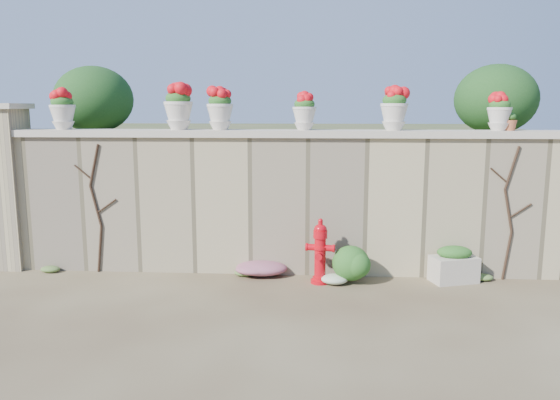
# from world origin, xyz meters

# --- Properties ---
(ground) EXTENTS (80.00, 80.00, 0.00)m
(ground) POSITION_xyz_m (0.00, 0.00, 0.00)
(ground) COLOR #483724
(ground) RESTS_ON ground
(stone_wall) EXTENTS (8.00, 0.40, 2.00)m
(stone_wall) POSITION_xyz_m (0.00, 1.80, 1.00)
(stone_wall) COLOR tan
(stone_wall) RESTS_ON ground
(wall_cap) EXTENTS (8.10, 0.52, 0.10)m
(wall_cap) POSITION_xyz_m (0.00, 1.80, 2.05)
(wall_cap) COLOR beige
(wall_cap) RESTS_ON stone_wall
(gate_pillar) EXTENTS (0.72, 0.72, 2.48)m
(gate_pillar) POSITION_xyz_m (-4.15, 1.80, 1.26)
(gate_pillar) COLOR tan
(gate_pillar) RESTS_ON ground
(raised_fill) EXTENTS (9.00, 6.00, 2.00)m
(raised_fill) POSITION_xyz_m (0.00, 5.00, 1.00)
(raised_fill) COLOR #384C23
(raised_fill) RESTS_ON ground
(back_shrub_left) EXTENTS (1.30, 1.30, 1.10)m
(back_shrub_left) POSITION_xyz_m (-3.20, 3.00, 2.55)
(back_shrub_left) COLOR #143814
(back_shrub_left) RESTS_ON raised_fill
(back_shrub_right) EXTENTS (1.30, 1.30, 1.10)m
(back_shrub_right) POSITION_xyz_m (3.40, 3.00, 2.55)
(back_shrub_right) COLOR #143814
(back_shrub_right) RESTS_ON raised_fill
(vine_left) EXTENTS (0.60, 0.04, 1.91)m
(vine_left) POSITION_xyz_m (-2.67, 1.58, 0.99)
(vine_left) COLOR black
(vine_left) RESTS_ON ground
(vine_right) EXTENTS (0.60, 0.04, 1.91)m
(vine_right) POSITION_xyz_m (3.23, 1.58, 0.99)
(vine_right) COLOR black
(vine_right) RESTS_ON ground
(fire_hydrant) EXTENTS (0.40, 0.28, 0.91)m
(fire_hydrant) POSITION_xyz_m (0.60, 1.27, 0.46)
(fire_hydrant) COLOR red
(fire_hydrant) RESTS_ON ground
(planter_box) EXTENTS (0.70, 0.53, 0.52)m
(planter_box) POSITION_xyz_m (2.47, 1.44, 0.24)
(planter_box) COLOR beige
(planter_box) RESTS_ON ground
(green_shrub) EXTENTS (0.68, 0.61, 0.65)m
(green_shrub) POSITION_xyz_m (1.08, 1.25, 0.32)
(green_shrub) COLOR #1E5119
(green_shrub) RESTS_ON ground
(magenta_clump) EXTENTS (0.99, 0.66, 0.26)m
(magenta_clump) POSITION_xyz_m (-0.22, 1.48, 0.13)
(magenta_clump) COLOR #CE298B
(magenta_clump) RESTS_ON ground
(white_flowers) EXTENTS (0.48, 0.38, 0.17)m
(white_flowers) POSITION_xyz_m (0.76, 1.17, 0.09)
(white_flowers) COLOR white
(white_flowers) RESTS_ON ground
(urn_pot_0) EXTENTS (0.37, 0.37, 0.58)m
(urn_pot_0) POSITION_xyz_m (-3.19, 1.80, 2.39)
(urn_pot_0) COLOR beige
(urn_pot_0) RESTS_ON wall_cap
(urn_pot_1) EXTENTS (0.42, 0.42, 0.65)m
(urn_pot_1) POSITION_xyz_m (-1.47, 1.80, 2.42)
(urn_pot_1) COLOR beige
(urn_pot_1) RESTS_ON wall_cap
(urn_pot_2) EXTENTS (0.38, 0.38, 0.60)m
(urn_pot_2) POSITION_xyz_m (-0.86, 1.80, 2.40)
(urn_pot_2) COLOR beige
(urn_pot_2) RESTS_ON wall_cap
(urn_pot_3) EXTENTS (0.34, 0.34, 0.53)m
(urn_pot_3) POSITION_xyz_m (0.35, 1.80, 2.36)
(urn_pot_3) COLOR beige
(urn_pot_3) RESTS_ON wall_cap
(urn_pot_4) EXTENTS (0.39, 0.39, 0.61)m
(urn_pot_4) POSITION_xyz_m (1.62, 1.80, 2.40)
(urn_pot_4) COLOR beige
(urn_pot_4) RESTS_ON wall_cap
(urn_pot_5) EXTENTS (0.33, 0.33, 0.52)m
(urn_pot_5) POSITION_xyz_m (3.07, 1.80, 2.36)
(urn_pot_5) COLOR beige
(urn_pot_5) RESTS_ON wall_cap
(terracotta_pot) EXTENTS (0.20, 0.20, 0.24)m
(terracotta_pot) POSITION_xyz_m (3.22, 1.80, 2.21)
(terracotta_pot) COLOR #A55532
(terracotta_pot) RESTS_ON wall_cap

